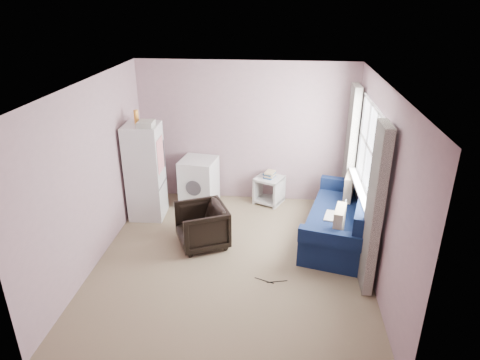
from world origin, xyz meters
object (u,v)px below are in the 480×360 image
object	(u,v)px
side_table	(269,188)
sofa	(343,221)
armchair	(202,224)
washing_machine	(199,181)
fridge	(145,171)

from	to	relation	value
side_table	sofa	distance (m)	1.65
armchair	washing_machine	world-z (taller)	washing_machine
armchair	washing_machine	size ratio (longest dim) A/B	0.85
sofa	side_table	bearing A→B (deg)	148.77
side_table	sofa	xyz separation A→B (m)	(1.17, -1.17, 0.03)
armchair	sofa	size ratio (longest dim) A/B	0.34
side_table	sofa	world-z (taller)	sofa
fridge	side_table	xyz separation A→B (m)	(2.03, 0.70, -0.53)
sofa	washing_machine	bearing A→B (deg)	170.87
side_table	washing_machine	bearing A→B (deg)	-173.22
washing_machine	side_table	size ratio (longest dim) A/B	1.38
fridge	washing_machine	xyz separation A→B (m)	(0.78, 0.55, -0.38)
fridge	armchair	bearing A→B (deg)	-40.16
washing_machine	side_table	bearing A→B (deg)	14.75
washing_machine	sofa	size ratio (longest dim) A/B	0.40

